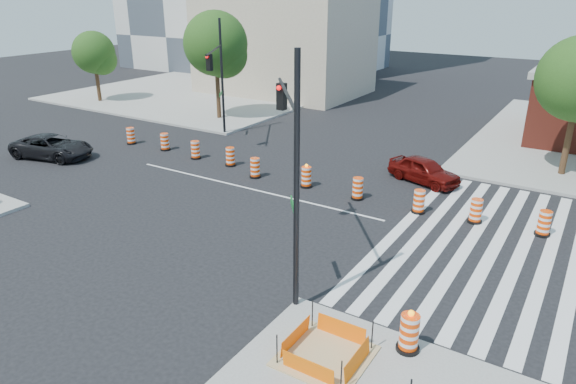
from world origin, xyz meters
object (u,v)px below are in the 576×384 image
(red_coupe, at_px, (424,170))
(signal_pole_se, at_px, (291,147))
(signal_pole_nw, at_px, (218,70))
(dark_suv, at_px, (52,147))

(red_coupe, distance_m, signal_pole_se, 12.15)
(signal_pole_se, relative_size, signal_pole_nw, 1.04)
(red_coupe, distance_m, signal_pole_nw, 13.94)
(red_coupe, xyz_separation_m, signal_pole_nw, (-13.40, 0.59, 3.80))
(signal_pole_se, distance_m, signal_pole_nw, 17.51)
(signal_pole_se, height_order, signal_pole_nw, signal_pole_se)
(signal_pole_se, bearing_deg, signal_pole_nw, 8.85)
(red_coupe, bearing_deg, signal_pole_nw, 105.83)
(signal_pole_se, bearing_deg, dark_suv, 39.95)
(dark_suv, xyz_separation_m, signal_pole_se, (18.57, -4.08, 3.97))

